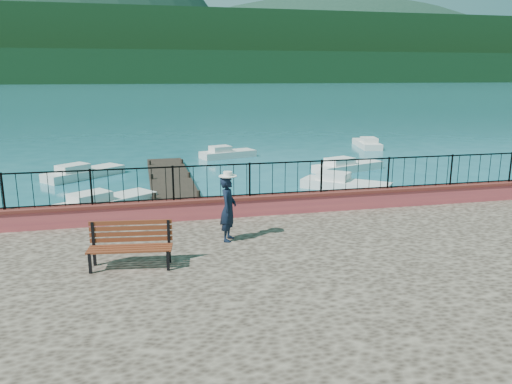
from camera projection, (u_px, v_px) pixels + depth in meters
name	position (u px, v px, depth m)	size (l,w,h in m)	color
ground	(297.00, 307.00, 11.54)	(2000.00, 2000.00, 0.00)	#19596B
parapet	(260.00, 205.00, 14.71)	(28.00, 0.46, 0.58)	#C74849
railing	(260.00, 180.00, 14.53)	(27.00, 0.05, 0.95)	black
dock	(173.00, 190.00, 22.44)	(2.00, 16.00, 0.30)	#2D231C
far_forest	(142.00, 67.00, 293.76)	(900.00, 60.00, 18.00)	black
foothills	(140.00, 49.00, 347.62)	(900.00, 120.00, 44.00)	black
companion_hill	(330.00, 79.00, 590.79)	(448.00, 384.00, 180.00)	#142D23
park_bench	(131.00, 254.00, 10.66)	(1.82, 0.80, 0.98)	black
person	(228.00, 209.00, 12.29)	(0.59, 0.39, 1.63)	black
hat	(228.00, 174.00, 12.09)	(0.44, 0.44, 0.12)	white
boat_0	(105.00, 199.00, 19.85)	(4.19, 1.30, 0.80)	silver
boat_1	(346.00, 181.00, 23.13)	(4.05, 1.30, 0.80)	silver
boat_2	(348.00, 164.00, 27.69)	(4.21, 1.30, 0.80)	white
boat_3	(84.00, 170.00, 25.88)	(4.22, 1.30, 0.80)	silver
boat_4	(228.00, 151.00, 32.12)	(3.54, 1.30, 0.80)	silver
boat_5	(367.00, 142.00, 36.75)	(3.99, 1.30, 0.80)	silver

